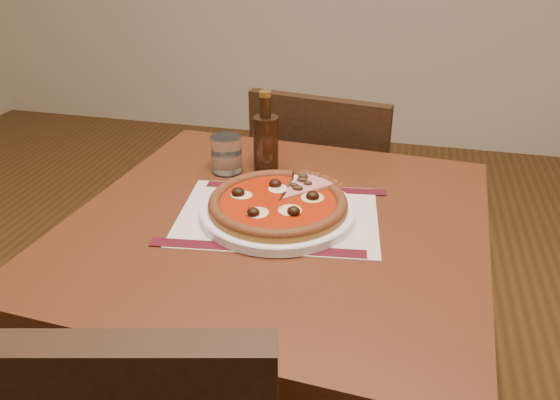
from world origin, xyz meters
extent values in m
cube|color=#572714|center=(0.12, 0.61, 0.73)|extent=(0.85, 0.85, 0.04)
cylinder|color=#572714|center=(-0.20, 0.98, 0.35)|extent=(0.05, 0.05, 0.71)
cylinder|color=#572714|center=(0.50, 0.93, 0.35)|extent=(0.05, 0.05, 0.71)
cube|color=black|center=(0.14, 1.28, 0.41)|extent=(0.46, 0.46, 0.04)
cylinder|color=black|center=(0.34, 1.42, 0.20)|extent=(0.03, 0.03, 0.39)
cylinder|color=black|center=(0.00, 1.47, 0.20)|extent=(0.03, 0.03, 0.39)
cylinder|color=black|center=(0.29, 1.08, 0.20)|extent=(0.03, 0.03, 0.39)
cylinder|color=black|center=(-0.05, 1.13, 0.20)|extent=(0.03, 0.03, 0.39)
cube|color=black|center=(0.12, 1.10, 0.64)|extent=(0.40, 0.10, 0.42)
cube|color=beige|center=(0.12, 0.61, 0.75)|extent=(0.43, 0.33, 0.00)
cylinder|color=white|center=(0.12, 0.61, 0.76)|extent=(0.31, 0.31, 0.02)
cylinder|color=olive|center=(0.12, 0.61, 0.78)|extent=(0.28, 0.28, 0.01)
torus|color=brown|center=(0.12, 0.61, 0.78)|extent=(0.28, 0.28, 0.02)
cylinder|color=maroon|center=(0.12, 0.61, 0.78)|extent=(0.23, 0.23, 0.00)
ellipsoid|color=beige|center=(0.11, 0.66, 0.79)|extent=(0.05, 0.04, 0.01)
ellipsoid|color=beige|center=(0.04, 0.62, 0.79)|extent=(0.05, 0.04, 0.01)
ellipsoid|color=beige|center=(0.10, 0.57, 0.79)|extent=(0.05, 0.04, 0.01)
ellipsoid|color=beige|center=(0.18, 0.56, 0.79)|extent=(0.05, 0.04, 0.01)
ellipsoid|color=beige|center=(0.17, 0.64, 0.79)|extent=(0.05, 0.04, 0.01)
ellipsoid|color=black|center=(0.10, 0.67, 0.80)|extent=(0.03, 0.02, 0.02)
ellipsoid|color=black|center=(0.03, 0.62, 0.80)|extent=(0.03, 0.02, 0.02)
ellipsoid|color=black|center=(0.10, 0.56, 0.80)|extent=(0.03, 0.02, 0.02)
ellipsoid|color=black|center=(0.18, 0.55, 0.80)|extent=(0.03, 0.02, 0.02)
ellipsoid|color=black|center=(0.18, 0.63, 0.80)|extent=(0.03, 0.02, 0.02)
ellipsoid|color=#311E11|center=(0.16, 0.66, 0.79)|extent=(0.02, 0.01, 0.01)
ellipsoid|color=#311E11|center=(0.18, 0.70, 0.79)|extent=(0.02, 0.01, 0.01)
ellipsoid|color=#311E11|center=(0.15, 0.67, 0.79)|extent=(0.02, 0.01, 0.01)
ellipsoid|color=#311E11|center=(0.16, 0.71, 0.79)|extent=(0.02, 0.01, 0.01)
ellipsoid|color=#311E11|center=(0.14, 0.67, 0.79)|extent=(0.02, 0.01, 0.01)
ellipsoid|color=#311E11|center=(0.15, 0.71, 0.79)|extent=(0.02, 0.01, 0.01)
cylinder|color=white|center=(-0.04, 0.79, 0.79)|extent=(0.09, 0.09, 0.09)
cylinder|color=#371E0D|center=(0.04, 0.81, 0.82)|extent=(0.06, 0.06, 0.13)
cylinder|color=#371E0D|center=(0.04, 0.81, 0.90)|extent=(0.02, 0.02, 0.06)
cylinder|color=olive|center=(0.04, 0.81, 0.94)|extent=(0.03, 0.03, 0.01)
camera|label=1|loc=(0.35, -0.31, 1.28)|focal=35.00mm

